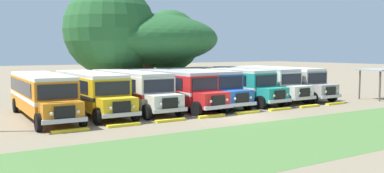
{
  "coord_description": "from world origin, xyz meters",
  "views": [
    {
      "loc": [
        -16.86,
        -21.53,
        4.31
      ],
      "look_at": [
        0.0,
        5.23,
        1.6
      ],
      "focal_mm": 38.67,
      "sensor_mm": 36.0,
      "label": 1
    }
  ],
  "objects_px": {
    "parked_bus_slot_0": "(42,93)",
    "parked_bus_slot_7": "(281,80)",
    "parked_bus_slot_1": "(91,90)",
    "parked_bus_slot_5": "(229,83)",
    "parked_bus_slot_2": "(131,88)",
    "parked_bus_slot_3": "(170,87)",
    "waiting_shelter": "(380,72)",
    "parked_bus_slot_4": "(198,85)",
    "broad_shade_tree": "(138,38)",
    "parked_bus_slot_6": "(256,81)"
  },
  "relations": [
    {
      "from": "parked_bus_slot_1",
      "to": "parked_bus_slot_3",
      "type": "height_order",
      "value": "same"
    },
    {
      "from": "parked_bus_slot_1",
      "to": "waiting_shelter",
      "type": "xyz_separation_m",
      "value": [
        24.72,
        -5.77,
        0.87
      ]
    },
    {
      "from": "parked_bus_slot_1",
      "to": "parked_bus_slot_2",
      "type": "relative_size",
      "value": 1.0
    },
    {
      "from": "parked_bus_slot_6",
      "to": "parked_bus_slot_1",
      "type": "bearing_deg",
      "value": -90.09
    },
    {
      "from": "parked_bus_slot_7",
      "to": "parked_bus_slot_3",
      "type": "bearing_deg",
      "value": -88.59
    },
    {
      "from": "parked_bus_slot_1",
      "to": "parked_bus_slot_6",
      "type": "xyz_separation_m",
      "value": [
        15.34,
        0.29,
        0.0
      ]
    },
    {
      "from": "parked_bus_slot_5",
      "to": "parked_bus_slot_2",
      "type": "bearing_deg",
      "value": -93.85
    },
    {
      "from": "parked_bus_slot_7",
      "to": "waiting_shelter",
      "type": "relative_size",
      "value": 3.01
    },
    {
      "from": "parked_bus_slot_0",
      "to": "parked_bus_slot_2",
      "type": "distance_m",
      "value": 6.43
    },
    {
      "from": "parked_bus_slot_6",
      "to": "parked_bus_slot_2",
      "type": "bearing_deg",
      "value": -90.1
    },
    {
      "from": "parked_bus_slot_0",
      "to": "parked_bus_slot_5",
      "type": "xyz_separation_m",
      "value": [
        15.5,
        0.35,
        0.0
      ]
    },
    {
      "from": "parked_bus_slot_1",
      "to": "parked_bus_slot_7",
      "type": "distance_m",
      "value": 18.18
    },
    {
      "from": "parked_bus_slot_1",
      "to": "parked_bus_slot_5",
      "type": "bearing_deg",
      "value": 90.79
    },
    {
      "from": "parked_bus_slot_5",
      "to": "waiting_shelter",
      "type": "xyz_separation_m",
      "value": [
        12.55,
        -5.79,
        0.87
      ]
    },
    {
      "from": "parked_bus_slot_2",
      "to": "waiting_shelter",
      "type": "distance_m",
      "value": 22.42
    },
    {
      "from": "parked_bus_slot_1",
      "to": "parked_bus_slot_3",
      "type": "bearing_deg",
      "value": 87.51
    },
    {
      "from": "parked_bus_slot_5",
      "to": "parked_bus_slot_4",
      "type": "bearing_deg",
      "value": -92.61
    },
    {
      "from": "parked_bus_slot_2",
      "to": "parked_bus_slot_4",
      "type": "xyz_separation_m",
      "value": [
        5.81,
        -0.1,
        0.0
      ]
    },
    {
      "from": "parked_bus_slot_1",
      "to": "parked_bus_slot_4",
      "type": "distance_m",
      "value": 8.9
    },
    {
      "from": "parked_bus_slot_4",
      "to": "broad_shade_tree",
      "type": "height_order",
      "value": "broad_shade_tree"
    },
    {
      "from": "parked_bus_slot_5",
      "to": "broad_shade_tree",
      "type": "relative_size",
      "value": 0.7
    },
    {
      "from": "parked_bus_slot_6",
      "to": "parked_bus_slot_7",
      "type": "height_order",
      "value": "same"
    },
    {
      "from": "parked_bus_slot_5",
      "to": "parked_bus_slot_6",
      "type": "distance_m",
      "value": 3.18
    },
    {
      "from": "parked_bus_slot_0",
      "to": "parked_bus_slot_7",
      "type": "relative_size",
      "value": 1.0
    },
    {
      "from": "parked_bus_slot_5",
      "to": "waiting_shelter",
      "type": "height_order",
      "value": "parked_bus_slot_5"
    },
    {
      "from": "waiting_shelter",
      "to": "parked_bus_slot_6",
      "type": "bearing_deg",
      "value": 147.13
    },
    {
      "from": "parked_bus_slot_5",
      "to": "parked_bus_slot_7",
      "type": "xyz_separation_m",
      "value": [
        6.01,
        0.01,
        0.0
      ]
    },
    {
      "from": "parked_bus_slot_4",
      "to": "parked_bus_slot_5",
      "type": "relative_size",
      "value": 0.99
    },
    {
      "from": "parked_bus_slot_4",
      "to": "parked_bus_slot_5",
      "type": "height_order",
      "value": "same"
    },
    {
      "from": "parked_bus_slot_5",
      "to": "waiting_shelter",
      "type": "bearing_deg",
      "value": 61.7
    },
    {
      "from": "parked_bus_slot_2",
      "to": "parked_bus_slot_7",
      "type": "xyz_separation_m",
      "value": [
        15.09,
        -0.03,
        0.0
      ]
    },
    {
      "from": "parked_bus_slot_0",
      "to": "parked_bus_slot_6",
      "type": "height_order",
      "value": "same"
    },
    {
      "from": "parked_bus_slot_5",
      "to": "parked_bus_slot_1",
      "type": "bearing_deg",
      "value": -93.48
    },
    {
      "from": "parked_bus_slot_0",
      "to": "broad_shade_tree",
      "type": "bearing_deg",
      "value": 132.63
    },
    {
      "from": "broad_shade_tree",
      "to": "parked_bus_slot_3",
      "type": "bearing_deg",
      "value": -101.67
    },
    {
      "from": "parked_bus_slot_0",
      "to": "parked_bus_slot_4",
      "type": "bearing_deg",
      "value": 92.6
    },
    {
      "from": "broad_shade_tree",
      "to": "parked_bus_slot_6",
      "type": "bearing_deg",
      "value": -53.5
    },
    {
      "from": "parked_bus_slot_4",
      "to": "waiting_shelter",
      "type": "height_order",
      "value": "parked_bus_slot_4"
    },
    {
      "from": "parked_bus_slot_7",
      "to": "waiting_shelter",
      "type": "distance_m",
      "value": 8.79
    },
    {
      "from": "parked_bus_slot_3",
      "to": "waiting_shelter",
      "type": "bearing_deg",
      "value": 68.82
    },
    {
      "from": "parked_bus_slot_3",
      "to": "parked_bus_slot_0",
      "type": "bearing_deg",
      "value": -94.94
    },
    {
      "from": "parked_bus_slot_5",
      "to": "parked_bus_slot_6",
      "type": "bearing_deg",
      "value": 91.39
    },
    {
      "from": "parked_bus_slot_3",
      "to": "parked_bus_slot_5",
      "type": "xyz_separation_m",
      "value": [
        6.03,
        0.36,
        0.0
      ]
    },
    {
      "from": "parked_bus_slot_2",
      "to": "waiting_shelter",
      "type": "xyz_separation_m",
      "value": [
        21.63,
        -5.84,
        0.87
      ]
    },
    {
      "from": "parked_bus_slot_7",
      "to": "broad_shade_tree",
      "type": "height_order",
      "value": "broad_shade_tree"
    },
    {
      "from": "parked_bus_slot_1",
      "to": "parked_bus_slot_4",
      "type": "height_order",
      "value": "same"
    },
    {
      "from": "parked_bus_slot_1",
      "to": "parked_bus_slot_5",
      "type": "xyz_separation_m",
      "value": [
        12.17,
        0.01,
        0.0
      ]
    },
    {
      "from": "parked_bus_slot_6",
      "to": "parked_bus_slot_3",
      "type": "bearing_deg",
      "value": -87.24
    },
    {
      "from": "parked_bus_slot_0",
      "to": "broad_shade_tree",
      "type": "relative_size",
      "value": 0.69
    },
    {
      "from": "parked_bus_slot_6",
      "to": "parked_bus_slot_7",
      "type": "xyz_separation_m",
      "value": [
        2.84,
        -0.26,
        0.0
      ]
    }
  ]
}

